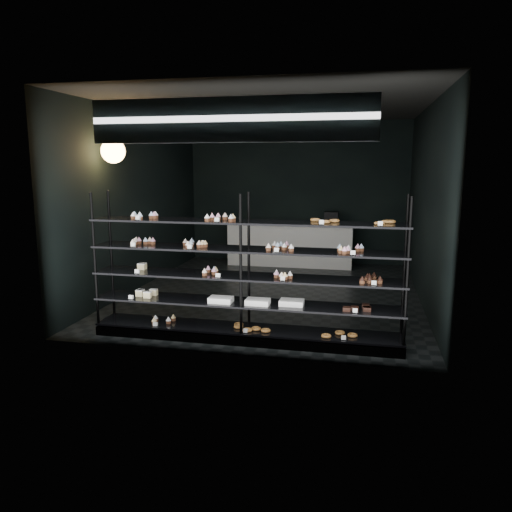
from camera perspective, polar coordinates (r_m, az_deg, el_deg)
name	(u,v)px	position (r m, az deg, el deg)	size (l,w,h in m)	color
room	(274,203)	(8.64, 2.07, 6.10)	(5.01, 6.01, 3.20)	black
display_shelf	(243,293)	(6.42, -1.44, -4.26)	(4.00, 0.50, 1.91)	black
signage	(229,120)	(5.78, -3.14, 15.29)	(3.30, 0.05, 0.50)	#0D1943
pendant_lamp	(113,151)	(7.94, -16.02, 11.45)	(0.36, 0.36, 0.91)	black
service_counter	(291,243)	(11.24, 3.99, 1.47)	(2.87, 0.65, 1.23)	silver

